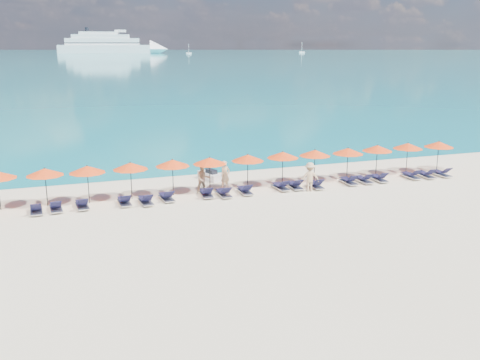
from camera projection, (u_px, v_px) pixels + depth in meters
name	position (u px, v px, depth m)	size (l,w,h in m)	color
ground	(258.00, 214.00, 29.14)	(1400.00, 1400.00, 0.00)	beige
sea	(60.00, 53.00, 634.21)	(1600.00, 1300.00, 0.01)	#1FA9B2
cruise_ship	(114.00, 45.00, 585.63)	(119.33, 40.74, 32.83)	white
sailboat_near	(189.00, 53.00, 546.64)	(5.54, 1.85, 10.15)	white
sailboat_far	(302.00, 52.00, 603.45)	(6.55, 2.18, 12.02)	white
jetski	(210.00, 176.00, 36.45)	(1.35, 2.21, 0.74)	white
beachgoer_a	(225.00, 175.00, 33.81)	(0.68, 0.45, 1.87)	#D7B183
beachgoer_b	(203.00, 179.00, 33.07)	(0.88, 0.51, 1.82)	#D7B183
beachgoer_c	(310.00, 177.00, 33.49)	(1.19, 0.55, 1.85)	#D7B183
umbrella_2	(45.00, 172.00, 30.06)	(2.10, 2.10, 2.28)	black
umbrella_3	(87.00, 169.00, 30.69)	(2.10, 2.10, 2.28)	black
umbrella_4	(130.00, 166.00, 31.53)	(2.10, 2.10, 2.28)	black
umbrella_5	(172.00, 163.00, 32.34)	(2.10, 2.10, 2.28)	black
umbrella_6	(210.00, 161.00, 32.95)	(2.10, 2.10, 2.28)	black
umbrella_7	(248.00, 158.00, 33.82)	(2.10, 2.10, 2.28)	black
umbrella_8	(283.00, 155.00, 34.72)	(2.10, 2.10, 2.28)	black
umbrella_9	(315.00, 153.00, 35.37)	(2.10, 2.10, 2.28)	black
umbrella_10	(348.00, 151.00, 35.99)	(2.10, 2.10, 2.28)	black
umbrella_11	(377.00, 148.00, 36.96)	(2.10, 2.10, 2.28)	black
umbrella_12	(408.00, 146.00, 37.81)	(2.10, 2.10, 2.28)	black
umbrella_13	(439.00, 144.00, 38.41)	(2.10, 2.10, 2.28)	black
lounger_3	(36.00, 209.00, 29.19)	(0.69, 1.73, 0.66)	silver
lounger_4	(56.00, 207.00, 29.63)	(0.74, 1.74, 0.66)	silver
lounger_5	(82.00, 204.00, 30.09)	(0.75, 1.74, 0.66)	silver
lounger_6	(124.00, 201.00, 30.74)	(0.69, 1.73, 0.66)	silver
lounger_7	(146.00, 200.00, 30.88)	(0.75, 1.74, 0.66)	silver
lounger_8	(167.00, 197.00, 31.61)	(0.76, 1.75, 0.66)	silver
lounger_9	(206.00, 193.00, 32.39)	(0.76, 1.74, 0.66)	silver
lounger_10	(224.00, 193.00, 32.45)	(0.66, 1.71, 0.66)	silver
lounger_11	(245.00, 190.00, 33.04)	(0.68, 1.72, 0.66)	silver
lounger_12	(281.00, 186.00, 33.96)	(0.71, 1.73, 0.66)	silver
lounger_13	(295.00, 185.00, 34.22)	(0.73, 1.74, 0.66)	silver
lounger_14	(316.00, 185.00, 34.37)	(0.75, 1.74, 0.66)	silver
lounger_15	(349.00, 181.00, 35.33)	(0.69, 1.72, 0.66)	silver
lounger_16	(364.00, 179.00, 35.71)	(0.64, 1.71, 0.66)	silver
lounger_17	(379.00, 178.00, 36.06)	(0.72, 1.74, 0.66)	silver
lounger_18	(411.00, 175.00, 36.81)	(0.66, 1.72, 0.66)	silver
lounger_19	(426.00, 174.00, 37.05)	(0.74, 1.74, 0.66)	silver
lounger_20	(441.00, 173.00, 37.45)	(0.63, 1.70, 0.66)	silver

